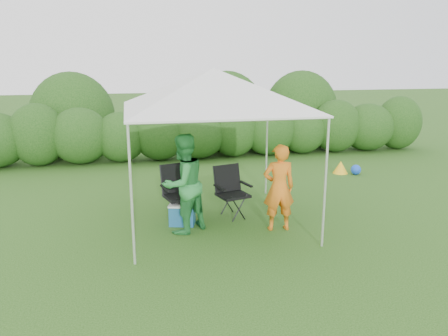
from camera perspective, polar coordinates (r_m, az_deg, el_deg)
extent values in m
plane|color=#325E1D|center=(7.85, -0.59, -8.22)|extent=(70.00, 70.00, 0.00)
ellipsoid|color=#275219|center=(13.52, -23.19, 4.01)|extent=(1.57, 1.34, 1.80)
cylinder|color=#382616|center=(13.65, -22.89, 0.91)|extent=(0.12, 0.12, 0.30)
ellipsoid|color=#275219|center=(13.36, -18.30, 4.00)|extent=(1.72, 1.47, 1.65)
cylinder|color=#382616|center=(13.49, -18.08, 1.17)|extent=(0.12, 0.12, 0.30)
ellipsoid|color=#275219|center=(13.30, -13.33, 3.96)|extent=(1.50, 1.28, 1.50)
cylinder|color=#382616|center=(13.42, -13.19, 1.43)|extent=(0.12, 0.12, 0.30)
ellipsoid|color=#275219|center=(13.32, -8.39, 4.68)|extent=(1.65, 1.40, 1.73)
cylinder|color=#382616|center=(13.45, -8.29, 1.68)|extent=(0.12, 0.12, 0.30)
ellipsoid|color=#275219|center=(13.46, -3.47, 4.57)|extent=(1.80, 1.53, 1.57)
cylinder|color=#382616|center=(13.57, -3.43, 1.92)|extent=(0.12, 0.12, 0.30)
ellipsoid|color=#275219|center=(13.66, 1.31, 5.21)|extent=(1.58, 1.34, 1.80)
cylinder|color=#382616|center=(13.79, 1.30, 2.13)|extent=(0.12, 0.12, 0.30)
ellipsoid|color=#275219|center=(13.99, 5.92, 5.04)|extent=(1.72, 1.47, 1.65)
cylinder|color=#382616|center=(14.11, 5.85, 2.33)|extent=(0.12, 0.12, 0.30)
ellipsoid|color=#275219|center=(14.40, 10.28, 4.84)|extent=(1.50, 1.28, 1.50)
cylinder|color=#382616|center=(14.51, 10.18, 2.50)|extent=(0.12, 0.12, 0.30)
ellipsoid|color=#275219|center=(14.87, 14.42, 5.34)|extent=(1.65, 1.40, 1.73)
cylinder|color=#382616|center=(14.98, 14.25, 2.65)|extent=(0.12, 0.12, 0.30)
ellipsoid|color=#275219|center=(15.43, 18.24, 5.10)|extent=(1.80, 1.53, 1.57)
cylinder|color=#382616|center=(15.53, 18.06, 2.77)|extent=(0.12, 0.12, 0.30)
ellipsoid|color=#275219|center=(16.03, 21.83, 5.51)|extent=(1.57, 1.34, 1.80)
cylinder|color=#382616|center=(16.14, 21.60, 2.88)|extent=(0.12, 0.12, 0.30)
cylinder|color=silver|center=(6.41, -12.00, -3.70)|extent=(0.04, 0.04, 2.10)
cylinder|color=silver|center=(7.07, 13.09, -2.09)|extent=(0.04, 0.04, 2.10)
cylinder|color=silver|center=(9.31, -12.25, 1.77)|extent=(0.04, 0.04, 2.10)
cylinder|color=silver|center=(9.78, 5.60, 2.59)|extent=(0.04, 0.04, 2.10)
cube|color=white|center=(7.81, -1.39, 7.72)|extent=(3.10, 3.10, 0.03)
pyramid|color=white|center=(7.78, -1.41, 10.39)|extent=(3.10, 3.10, 0.70)
cube|color=black|center=(8.39, 1.18, -3.57)|extent=(0.66, 0.63, 0.05)
cube|color=black|center=(8.50, 0.43, -1.28)|extent=(0.56, 0.29, 0.52)
cube|color=black|center=(8.21, -0.53, -2.60)|extent=(0.17, 0.46, 0.03)
cube|color=black|center=(8.47, 2.84, -2.08)|extent=(0.17, 0.46, 0.03)
cylinder|color=black|center=(8.16, 0.55, -5.69)|extent=(0.03, 0.03, 0.44)
cylinder|color=black|center=(8.38, 3.31, -5.18)|extent=(0.03, 0.03, 0.44)
cylinder|color=black|center=(8.54, -0.93, -4.78)|extent=(0.03, 0.03, 0.44)
cylinder|color=black|center=(8.75, 1.75, -4.33)|extent=(0.03, 0.03, 0.44)
cube|color=black|center=(8.26, -5.63, -3.73)|extent=(0.69, 0.66, 0.06)
cube|color=black|center=(8.39, -6.30, -1.26)|extent=(0.60, 0.30, 0.55)
cube|color=black|center=(8.10, -7.63, -2.66)|extent=(0.18, 0.48, 0.03)
cube|color=black|center=(8.31, -3.75, -2.15)|extent=(0.18, 0.48, 0.03)
cylinder|color=black|center=(8.03, -6.56, -6.01)|extent=(0.03, 0.03, 0.46)
cylinder|color=black|center=(8.20, -3.37, -5.51)|extent=(0.03, 0.03, 0.46)
cylinder|color=black|center=(8.47, -7.74, -5.00)|extent=(0.03, 0.03, 0.46)
cylinder|color=black|center=(8.63, -4.69, -4.55)|extent=(0.03, 0.03, 0.46)
imported|color=orange|center=(7.74, 7.18, -2.55)|extent=(0.59, 0.41, 1.56)
imported|color=#2D8B40|center=(7.59, -5.34, -2.07)|extent=(1.07, 1.02, 1.75)
cube|color=#1F5B8F|center=(8.12, -5.47, -6.13)|extent=(0.52, 0.43, 0.36)
cube|color=silver|center=(8.06, -5.51, -4.81)|extent=(0.55, 0.46, 0.03)
cylinder|color=#592D0C|center=(7.99, -5.06, -4.05)|extent=(0.06, 0.06, 0.21)
cone|color=yellow|center=(12.13, 14.98, 0.10)|extent=(0.40, 0.40, 0.33)
sphere|color=blue|center=(12.10, 16.84, -0.21)|extent=(0.27, 0.27, 0.27)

